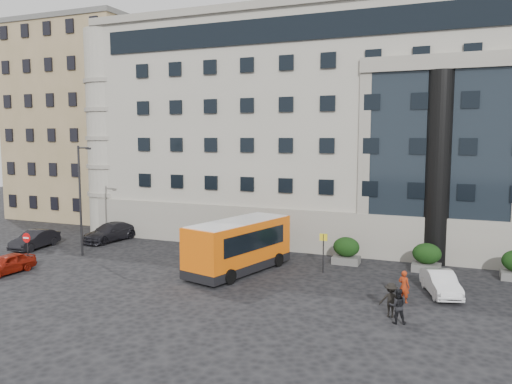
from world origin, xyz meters
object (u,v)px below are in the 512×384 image
(hedge_d, at_px, (427,257))
(hedge_a, at_px, (210,239))
(hedge_b, at_px, (274,244))
(no_entry_sign, at_px, (27,243))
(parked_car_b, at_px, (35,239))
(white_taxi, at_px, (441,283))
(parked_car_a, at_px, (7,264))
(parked_car_c, at_px, (110,232))
(red_truck, at_px, (137,209))
(pedestrian_c, at_px, (391,300))
(pedestrian_a, at_px, (404,286))
(hedge_c, at_px, (346,250))
(minibus, at_px, (239,244))
(bus_stop_sign, at_px, (323,246))
(parked_car_d, at_px, (139,220))
(pedestrian_b, at_px, (397,306))
(street_lamp, at_px, (81,196))

(hedge_d, bearing_deg, hedge_a, 180.00)
(hedge_b, distance_m, no_entry_sign, 16.74)
(parked_car_b, height_order, white_taxi, parked_car_b)
(parked_car_a, height_order, parked_car_c, parked_car_c)
(red_truck, distance_m, pedestrian_c, 32.64)
(red_truck, relative_size, pedestrian_a, 3.11)
(hedge_c, height_order, parked_car_b, hedge_c)
(minibus, xyz_separation_m, parked_car_a, (-13.42, -5.99, -1.18))
(hedge_b, xyz_separation_m, hedge_d, (10.40, 0.00, 0.00))
(bus_stop_sign, xyz_separation_m, pedestrian_c, (4.96, -6.44, -0.89))
(no_entry_sign, xyz_separation_m, white_taxi, (25.60, 4.12, -1.00))
(hedge_a, bearing_deg, parked_car_d, 148.84)
(hedge_c, relative_size, parked_car_d, 0.42)
(hedge_c, bearing_deg, pedestrian_b, -65.98)
(hedge_a, height_order, hedge_d, same)
(no_entry_sign, bearing_deg, hedge_c, 24.49)
(red_truck, xyz_separation_m, pedestrian_b, (27.62, -18.73, -0.53))
(no_entry_sign, bearing_deg, bus_stop_sign, 18.08)
(white_taxi, relative_size, pedestrian_a, 2.33)
(no_entry_sign, bearing_deg, pedestrian_a, 4.87)
(minibus, relative_size, parked_car_c, 1.64)
(no_entry_sign, relative_size, pedestrian_a, 1.37)
(hedge_b, xyz_separation_m, red_truck, (-17.97, 8.74, 0.43))
(hedge_b, distance_m, parked_car_d, 17.69)
(street_lamp, bearing_deg, parked_car_a, -100.99)
(parked_car_b, distance_m, pedestrian_c, 27.90)
(hedge_c, height_order, street_lamp, street_lamp)
(street_lamp, relative_size, no_entry_sign, 3.45)
(hedge_b, bearing_deg, street_lamp, -159.93)
(red_truck, relative_size, white_taxi, 1.33)
(parked_car_d, bearing_deg, street_lamp, -71.65)
(hedge_d, distance_m, parked_car_a, 26.78)
(street_lamp, distance_m, bus_stop_sign, 17.75)
(street_lamp, bearing_deg, no_entry_sign, -104.72)
(parked_car_a, distance_m, pedestrian_b, 23.90)
(hedge_c, relative_size, bus_stop_sign, 0.73)
(hedge_a, height_order, pedestrian_a, hedge_a)
(parked_car_a, height_order, parked_car_b, parked_car_b)
(minibus, height_order, pedestrian_c, minibus)
(hedge_c, bearing_deg, red_truck, 159.34)
(hedge_c, relative_size, no_entry_sign, 0.79)
(no_entry_sign, xyz_separation_m, red_truck, (-3.77, 17.58, -0.29))
(red_truck, relative_size, pedestrian_c, 3.15)
(white_taxi, bearing_deg, red_truck, 137.99)
(parked_car_b, distance_m, parked_car_d, 11.22)
(hedge_b, xyz_separation_m, pedestrian_c, (9.26, -9.24, -0.09))
(hedge_b, bearing_deg, parked_car_a, -143.64)
(hedge_d, relative_size, minibus, 0.22)
(minibus, bearing_deg, parked_car_b, -165.70)
(hedge_b, distance_m, hedge_c, 5.20)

